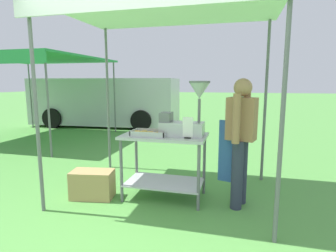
{
  "coord_description": "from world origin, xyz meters",
  "views": [
    {
      "loc": [
        1.05,
        -2.13,
        1.56
      ],
      "look_at": [
        0.1,
        1.51,
        0.96
      ],
      "focal_mm": 29.32,
      "sensor_mm": 36.0,
      "label": 1
    }
  ],
  "objects_px": {
    "stall_canopy": "(166,13)",
    "menu_sign": "(188,129)",
    "van_silver": "(106,101)",
    "supply_crate": "(93,184)",
    "donut_fryer": "(186,116)",
    "vendor": "(240,136)",
    "donut_tray": "(149,134)",
    "neighbour_tent": "(33,60)",
    "donut_cart": "(164,153)"
  },
  "relations": [
    {
      "from": "stall_canopy",
      "to": "menu_sign",
      "type": "height_order",
      "value": "stall_canopy"
    },
    {
      "from": "menu_sign",
      "to": "van_silver",
      "type": "height_order",
      "value": "van_silver"
    },
    {
      "from": "van_silver",
      "to": "supply_crate",
      "type": "bearing_deg",
      "value": -64.55
    },
    {
      "from": "donut_fryer",
      "to": "vendor",
      "type": "height_order",
      "value": "vendor"
    },
    {
      "from": "stall_canopy",
      "to": "menu_sign",
      "type": "distance_m",
      "value": 1.5
    },
    {
      "from": "donut_tray",
      "to": "vendor",
      "type": "distance_m",
      "value": 1.15
    },
    {
      "from": "supply_crate",
      "to": "van_silver",
      "type": "relative_size",
      "value": 0.12
    },
    {
      "from": "vendor",
      "to": "neighbour_tent",
      "type": "xyz_separation_m",
      "value": [
        -5.39,
        2.87,
        1.26
      ]
    },
    {
      "from": "donut_fryer",
      "to": "van_silver",
      "type": "bearing_deg",
      "value": 125.51
    },
    {
      "from": "donut_cart",
      "to": "stall_canopy",
      "type": "bearing_deg",
      "value": 90.0
    },
    {
      "from": "supply_crate",
      "to": "donut_fryer",
      "type": "bearing_deg",
      "value": 10.95
    },
    {
      "from": "donut_cart",
      "to": "supply_crate",
      "type": "relative_size",
      "value": 1.85
    },
    {
      "from": "donut_cart",
      "to": "vendor",
      "type": "bearing_deg",
      "value": 0.24
    },
    {
      "from": "van_silver",
      "to": "neighbour_tent",
      "type": "distance_m",
      "value": 3.14
    },
    {
      "from": "donut_fryer",
      "to": "van_silver",
      "type": "xyz_separation_m",
      "value": [
        -4.06,
        5.68,
        -0.25
      ]
    },
    {
      "from": "stall_canopy",
      "to": "supply_crate",
      "type": "distance_m",
      "value": 2.45
    },
    {
      "from": "donut_fryer",
      "to": "van_silver",
      "type": "distance_m",
      "value": 6.99
    },
    {
      "from": "donut_fryer",
      "to": "vendor",
      "type": "xyz_separation_m",
      "value": [
        0.68,
        0.02,
        -0.23
      ]
    },
    {
      "from": "donut_fryer",
      "to": "van_silver",
      "type": "relative_size",
      "value": 0.13
    },
    {
      "from": "stall_canopy",
      "to": "van_silver",
      "type": "relative_size",
      "value": 0.55
    },
    {
      "from": "menu_sign",
      "to": "neighbour_tent",
      "type": "bearing_deg",
      "value": 147.49
    },
    {
      "from": "menu_sign",
      "to": "supply_crate",
      "type": "xyz_separation_m",
      "value": [
        -1.29,
        -0.1,
        -0.8
      ]
    },
    {
      "from": "van_silver",
      "to": "neighbour_tent",
      "type": "height_order",
      "value": "neighbour_tent"
    },
    {
      "from": "vendor",
      "to": "donut_fryer",
      "type": "bearing_deg",
      "value": -178.55
    },
    {
      "from": "donut_cart",
      "to": "donut_fryer",
      "type": "xyz_separation_m",
      "value": [
        0.29,
        -0.01,
        0.51
      ]
    },
    {
      "from": "vendor",
      "to": "van_silver",
      "type": "relative_size",
      "value": 0.31
    },
    {
      "from": "donut_tray",
      "to": "menu_sign",
      "type": "height_order",
      "value": "menu_sign"
    },
    {
      "from": "supply_crate",
      "to": "neighbour_tent",
      "type": "bearing_deg",
      "value": 137.95
    },
    {
      "from": "donut_tray",
      "to": "donut_fryer",
      "type": "relative_size",
      "value": 0.65
    },
    {
      "from": "donut_cart",
      "to": "menu_sign",
      "type": "distance_m",
      "value": 0.53
    },
    {
      "from": "vendor",
      "to": "donut_cart",
      "type": "bearing_deg",
      "value": -179.76
    },
    {
      "from": "stall_canopy",
      "to": "donut_cart",
      "type": "distance_m",
      "value": 1.8
    },
    {
      "from": "vendor",
      "to": "donut_tray",
      "type": "bearing_deg",
      "value": -174.18
    },
    {
      "from": "stall_canopy",
      "to": "van_silver",
      "type": "distance_m",
      "value": 6.9
    },
    {
      "from": "menu_sign",
      "to": "neighbour_tent",
      "type": "relative_size",
      "value": 0.08
    },
    {
      "from": "vendor",
      "to": "supply_crate",
      "type": "bearing_deg",
      "value": -172.39
    },
    {
      "from": "vendor",
      "to": "menu_sign",
      "type": "bearing_deg",
      "value": -165.77
    },
    {
      "from": "donut_fryer",
      "to": "supply_crate",
      "type": "height_order",
      "value": "donut_fryer"
    },
    {
      "from": "donut_cart",
      "to": "van_silver",
      "type": "distance_m",
      "value": 6.81
    },
    {
      "from": "donut_tray",
      "to": "van_silver",
      "type": "distance_m",
      "value": 6.81
    },
    {
      "from": "supply_crate",
      "to": "vendor",
      "type": "bearing_deg",
      "value": 7.61
    },
    {
      "from": "donut_tray",
      "to": "vendor",
      "type": "height_order",
      "value": "vendor"
    },
    {
      "from": "van_silver",
      "to": "donut_tray",
      "type": "bearing_deg",
      "value": -58.13
    },
    {
      "from": "vendor",
      "to": "supply_crate",
      "type": "xyz_separation_m",
      "value": [
        -1.92,
        -0.26,
        -0.71
      ]
    },
    {
      "from": "donut_fryer",
      "to": "menu_sign",
      "type": "height_order",
      "value": "donut_fryer"
    },
    {
      "from": "donut_cart",
      "to": "van_silver",
      "type": "bearing_deg",
      "value": 123.57
    },
    {
      "from": "donut_fryer",
      "to": "vendor",
      "type": "bearing_deg",
      "value": 1.45
    },
    {
      "from": "donut_cart",
      "to": "donut_tray",
      "type": "xyz_separation_m",
      "value": [
        -0.17,
        -0.11,
        0.28
      ]
    },
    {
      "from": "vendor",
      "to": "supply_crate",
      "type": "height_order",
      "value": "vendor"
    },
    {
      "from": "vendor",
      "to": "neighbour_tent",
      "type": "bearing_deg",
      "value": 151.94
    }
  ]
}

